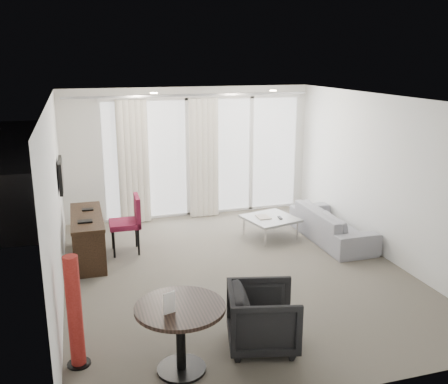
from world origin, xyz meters
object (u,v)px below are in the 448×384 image
object	(u,v)px
round_table	(181,339)
tub_armchair	(263,318)
sofa	(332,224)
desk	(88,237)
rattan_chair_b	(270,176)
rattan_chair_a	(204,175)
coffee_table	(270,227)
desk_chair	(125,225)
red_lamp	(75,312)

from	to	relation	value
round_table	tub_armchair	xyz separation A→B (m)	(0.98, 0.18, -0.02)
tub_armchair	sofa	xyz separation A→B (m)	(2.39, 2.82, -0.07)
desk	rattan_chair_b	world-z (taller)	rattan_chair_b
rattan_chair_a	rattan_chair_b	distance (m)	1.59
coffee_table	tub_armchair	bearing A→B (deg)	-113.18
desk_chair	tub_armchair	world-z (taller)	desk_chair
round_table	coffee_table	world-z (taller)	round_table
round_table	rattan_chair_b	size ratio (longest dim) A/B	1.16
round_table	sofa	size ratio (longest dim) A/B	0.47
round_table	sofa	xyz separation A→B (m)	(3.37, 3.00, -0.08)
desk	red_lamp	distance (m)	2.95
red_lamp	tub_armchair	distance (m)	2.03
desk	coffee_table	xyz separation A→B (m)	(3.18, 0.09, -0.18)
desk	round_table	bearing A→B (deg)	-76.42
desk	round_table	size ratio (longest dim) A/B	1.69
desk	rattan_chair_a	world-z (taller)	rattan_chair_a
desk	coffee_table	size ratio (longest dim) A/B	1.87
desk	rattan_chair_a	xyz separation A→B (m)	(2.85, 3.61, 0.03)
desk_chair	coffee_table	bearing A→B (deg)	0.57
tub_armchair	round_table	bearing A→B (deg)	114.39
round_table	red_lamp	xyz separation A→B (m)	(-1.03, 0.41, 0.25)
desk_chair	coffee_table	world-z (taller)	desk_chair
sofa	rattan_chair_a	size ratio (longest dim) A/B	2.47
round_table	rattan_chair_a	size ratio (longest dim) A/B	1.16
rattan_chair_a	rattan_chair_b	bearing A→B (deg)	-31.11
desk	tub_armchair	bearing A→B (deg)	-60.56
rattan_chair_a	rattan_chair_b	size ratio (longest dim) A/B	1.00
red_lamp	round_table	bearing A→B (deg)	-21.82
desk	tub_armchair	size ratio (longest dim) A/B	2.02
desk_chair	round_table	distance (m)	3.48
desk_chair	rattan_chair_b	xyz separation A→B (m)	(3.71, 2.83, -0.08)
desk_chair	sofa	bearing A→B (deg)	-6.16
rattan_chair_a	red_lamp	bearing A→B (deg)	-122.28
tub_armchair	rattan_chair_a	xyz separation A→B (m)	(1.07, 6.77, 0.05)
rattan_chair_b	desk	bearing A→B (deg)	-147.66
rattan_chair_b	tub_armchair	bearing A→B (deg)	-114.56
tub_armchair	rattan_chair_b	distance (m)	6.62
red_lamp	rattan_chair_a	size ratio (longest dim) A/B	1.55
desk	sofa	world-z (taller)	desk
coffee_table	desk_chair	bearing A→B (deg)	179.20
desk_chair	coffee_table	size ratio (longest dim) A/B	1.15
desk_chair	desk	bearing A→B (deg)	-166.46
desk_chair	coffee_table	distance (m)	2.60
rattan_chair_b	desk_chair	bearing A→B (deg)	-144.80
tub_armchair	coffee_table	world-z (taller)	tub_armchair
sofa	rattan_chair_b	bearing A→B (deg)	-2.27
tub_armchair	desk_chair	bearing A→B (deg)	33.58
rattan_chair_b	sofa	bearing A→B (deg)	-94.42
red_lamp	coffee_table	distance (m)	4.57
coffee_table	sofa	distance (m)	1.09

